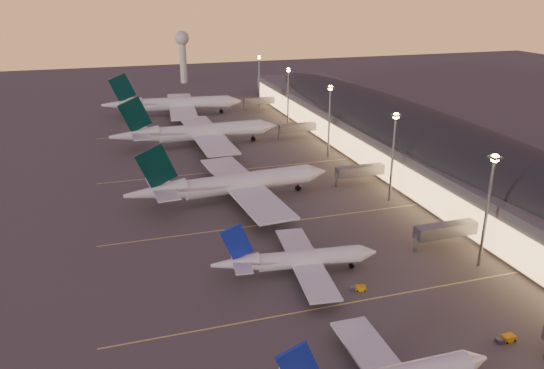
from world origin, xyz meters
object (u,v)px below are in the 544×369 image
Objects in this scene: baggage_tug_b at (506,339)px; baggage_tug_c at (359,288)px; radar_tower at (182,48)px; airliner_narrow_north at (296,260)px; airliner_wide_near at (232,184)px; airliner_wide_mid at (197,132)px; airliner_wide_far at (174,104)px.

baggage_tug_b is 1.05× the size of baggage_tug_c.
radar_tower is 9.52× the size of baggage_tug_c.
airliner_narrow_north reaches higher than baggage_tug_c.
radar_tower is (17.30, 206.25, 16.89)m from airliner_wide_near.
airliner_narrow_north is 10.14× the size of baggage_tug_b.
airliner_narrow_north is 14.47m from baggage_tug_c.
baggage_tug_c is (-17.16, 22.82, -0.05)m from baggage_tug_b.
airliner_wide_mid is at bearing 97.99° from airliner_narrow_north.
baggage_tug_b is at bearing -73.30° from airliner_wide_near.
airliner_wide_far is at bearing 86.05° from airliner_wide_near.
radar_tower is at bearing 90.32° from baggage_tug_b.
radar_tower reaches higher than airliner_wide_mid.
baggage_tug_b is at bearing -34.70° from baggage_tug_c.
airliner_narrow_north is 45.08m from airliner_wide_near.
airliner_wide_far reaches higher than airliner_wide_near.
airliner_wide_near is at bearing 121.99° from baggage_tug_c.
airliner_wide_near is at bearing 100.51° from airliner_narrow_north.
airliner_wide_mid is 18.15× the size of baggage_tug_b.
airliner_narrow_north is at bearing 127.23° from baggage_tug_b.
baggage_tug_b is at bearing -78.69° from airliner_wide_mid.
airliner_wide_mid is at bearing 85.11° from airliner_wide_near.
airliner_wide_near is 83.67m from baggage_tug_b.
airliner_wide_near is 1.86× the size of radar_tower.
radar_tower is at bearing 83.72° from airliner_wide_far.
airliner_wide_mid reaches higher than baggage_tug_c.
baggage_tug_b is (30.48, -77.79, -4.50)m from airliner_wide_near.
airliner_narrow_north is at bearing -93.18° from radar_tower.
radar_tower is at bearing 82.20° from airliner_wide_mid.
airliner_narrow_north is at bearing -90.46° from airliner_wide_near.
airliner_wide_mid is 55.57m from airliner_wide_far.
airliner_wide_mid is 2.00× the size of radar_tower.
airliner_wide_mid reaches higher than airliner_wide_near.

